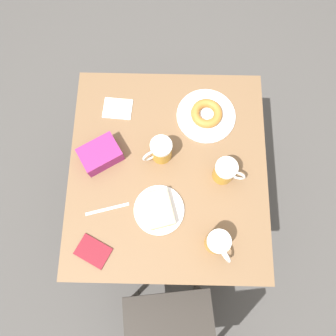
# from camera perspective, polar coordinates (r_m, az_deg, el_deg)

# --- Properties ---
(ground_plane) EXTENTS (8.00, 8.00, 0.00)m
(ground_plane) POSITION_cam_1_polar(r_m,az_deg,el_deg) (2.07, -0.00, -5.95)
(ground_plane) COLOR #474442
(table) EXTENTS (0.82, 0.90, 0.74)m
(table) POSITION_cam_1_polar(r_m,az_deg,el_deg) (1.41, -0.00, -1.00)
(table) COLOR brown
(table) RESTS_ON ground_plane
(plate_with_cake) EXTENTS (0.20, 0.20, 0.05)m
(plate_with_cake) POSITION_cam_1_polar(r_m,az_deg,el_deg) (1.29, -1.59, -7.22)
(plate_with_cake) COLOR silver
(plate_with_cake) RESTS_ON table
(plate_with_donut) EXTENTS (0.25, 0.25, 0.05)m
(plate_with_donut) POSITION_cam_1_polar(r_m,az_deg,el_deg) (1.43, 6.68, 9.22)
(plate_with_donut) COLOR silver
(plate_with_donut) RESTS_ON table
(beer_mug_left) EXTENTS (0.13, 0.09, 0.12)m
(beer_mug_left) POSITION_cam_1_polar(r_m,az_deg,el_deg) (1.31, 9.94, -0.58)
(beer_mug_left) COLOR #C68C23
(beer_mug_left) RESTS_ON table
(beer_mug_center) EXTENTS (0.12, 0.09, 0.12)m
(beer_mug_center) POSITION_cam_1_polar(r_m,az_deg,el_deg) (1.31, -1.28, 3.09)
(beer_mug_center) COLOR #C68C23
(beer_mug_center) RESTS_ON table
(beer_mug_right) EXTENTS (0.09, 0.12, 0.12)m
(beer_mug_right) POSITION_cam_1_polar(r_m,az_deg,el_deg) (1.25, 8.63, -12.76)
(beer_mug_right) COLOR #C68C23
(beer_mug_right) RESTS_ON table
(napkin_folded) EXTENTS (0.13, 0.10, 0.00)m
(napkin_folded) POSITION_cam_1_polar(r_m,az_deg,el_deg) (1.46, -8.76, 10.19)
(napkin_folded) COLOR white
(napkin_folded) RESTS_ON table
(fork) EXTENTS (0.17, 0.06, 0.00)m
(fork) POSITION_cam_1_polar(r_m,az_deg,el_deg) (1.33, -10.51, -7.05)
(fork) COLOR silver
(fork) RESTS_ON table
(passport_near_edge) EXTENTS (0.15, 0.14, 0.01)m
(passport_near_edge) POSITION_cam_1_polar(r_m,az_deg,el_deg) (1.32, -12.90, -13.96)
(passport_near_edge) COLOR maroon
(passport_near_edge) RESTS_ON table
(blue_pouch) EXTENTS (0.19, 0.18, 0.07)m
(blue_pouch) POSITION_cam_1_polar(r_m,az_deg,el_deg) (1.36, -11.69, 2.33)
(blue_pouch) COLOR #8C2366
(blue_pouch) RESTS_ON table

